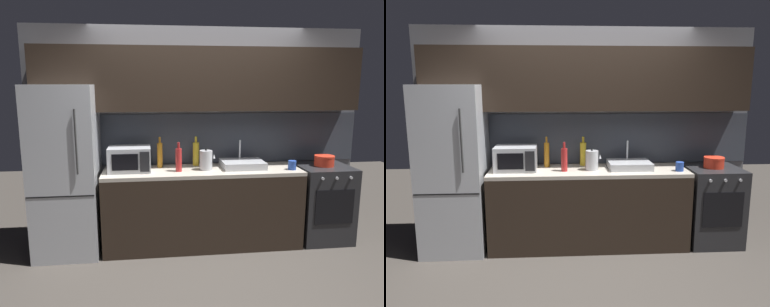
# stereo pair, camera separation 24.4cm
# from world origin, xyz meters

# --- Properties ---
(ground_plane) EXTENTS (10.00, 10.00, 0.00)m
(ground_plane) POSITION_xyz_m (0.00, 0.00, 0.00)
(ground_plane) COLOR #3D3833
(back_wall) EXTENTS (3.96, 0.44, 2.50)m
(back_wall) POSITION_xyz_m (0.00, 1.20, 1.55)
(back_wall) COLOR slate
(back_wall) RESTS_ON ground
(counter_run) EXTENTS (2.22, 0.60, 0.90)m
(counter_run) POSITION_xyz_m (0.00, 0.90, 0.45)
(counter_run) COLOR black
(counter_run) RESTS_ON ground
(refrigerator) EXTENTS (0.68, 0.69, 1.84)m
(refrigerator) POSITION_xyz_m (-1.49, 0.90, 0.92)
(refrigerator) COLOR #ADAFB5
(refrigerator) RESTS_ON ground
(oven_range) EXTENTS (0.60, 0.62, 0.90)m
(oven_range) POSITION_xyz_m (1.45, 0.90, 0.45)
(oven_range) COLOR #232326
(oven_range) RESTS_ON ground
(microwave) EXTENTS (0.46, 0.35, 0.27)m
(microwave) POSITION_xyz_m (-0.81, 0.92, 1.04)
(microwave) COLOR #A8AAAF
(microwave) RESTS_ON counter_run
(sink_basin) EXTENTS (0.48, 0.38, 0.30)m
(sink_basin) POSITION_xyz_m (0.47, 0.93, 0.94)
(sink_basin) COLOR #ADAFB5
(sink_basin) RESTS_ON counter_run
(kettle) EXTENTS (0.18, 0.14, 0.24)m
(kettle) POSITION_xyz_m (0.04, 0.87, 1.01)
(kettle) COLOR #B7BABF
(kettle) RESTS_ON counter_run
(wine_bottle_red) EXTENTS (0.07, 0.07, 0.32)m
(wine_bottle_red) POSITION_xyz_m (-0.27, 0.83, 1.03)
(wine_bottle_red) COLOR #A82323
(wine_bottle_red) RESTS_ON counter_run
(wine_bottle_yellow) EXTENTS (0.07, 0.07, 0.34)m
(wine_bottle_yellow) POSITION_xyz_m (-0.05, 1.12, 1.04)
(wine_bottle_yellow) COLOR gold
(wine_bottle_yellow) RESTS_ON counter_run
(wine_bottle_amber) EXTENTS (0.06, 0.06, 0.35)m
(wine_bottle_amber) POSITION_xyz_m (-0.47, 1.06, 1.05)
(wine_bottle_amber) COLOR #B27019
(wine_bottle_amber) RESTS_ON counter_run
(mug_blue) EXTENTS (0.09, 0.09, 0.10)m
(mug_blue) POSITION_xyz_m (1.00, 0.76, 0.95)
(mug_blue) COLOR #234299
(mug_blue) RESTS_ON counter_run
(cooking_pot) EXTENTS (0.23, 0.23, 0.12)m
(cooking_pot) POSITION_xyz_m (1.45, 0.90, 0.96)
(cooking_pot) COLOR red
(cooking_pot) RESTS_ON oven_range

